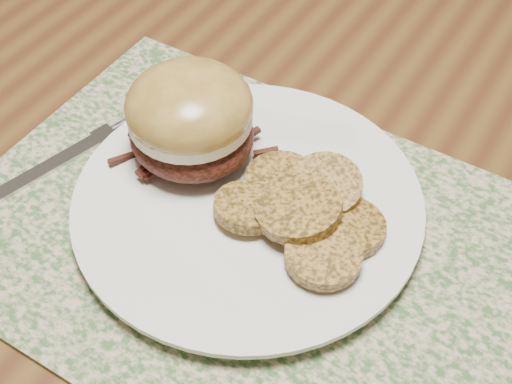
% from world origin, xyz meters
% --- Properties ---
extents(placemat, '(0.45, 0.33, 0.00)m').
position_xyz_m(placemat, '(-0.26, -0.10, 0.75)').
color(placemat, '#3C5F31').
rests_on(placemat, dining_table).
extents(dinner_plate, '(0.26, 0.26, 0.02)m').
position_xyz_m(dinner_plate, '(-0.27, -0.08, 0.76)').
color(dinner_plate, white).
rests_on(dinner_plate, placemat).
extents(pork_sandwich, '(0.13, 0.13, 0.08)m').
position_xyz_m(pork_sandwich, '(-0.34, -0.06, 0.81)').
color(pork_sandwich, black).
rests_on(pork_sandwich, dinner_plate).
extents(roasted_potatoes, '(0.15, 0.13, 0.03)m').
position_xyz_m(roasted_potatoes, '(-0.22, -0.07, 0.78)').
color(roasted_potatoes, olive).
rests_on(roasted_potatoes, dinner_plate).
extents(fork, '(0.06, 0.17, 0.00)m').
position_xyz_m(fork, '(-0.44, -0.11, 0.76)').
color(fork, '#B7B7BE').
rests_on(fork, placemat).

